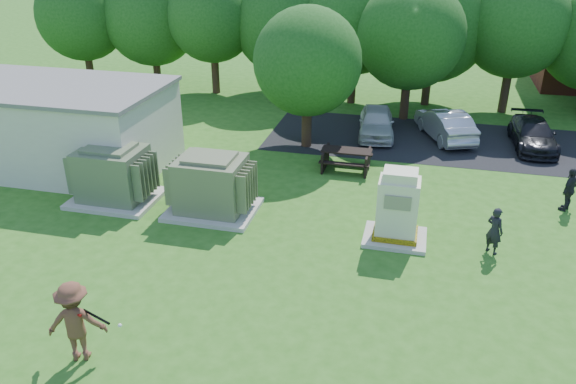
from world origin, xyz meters
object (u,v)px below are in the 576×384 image
(person_walking_right, at_px, (569,190))
(car_silver_a, at_px, (445,124))
(batter, at_px, (76,322))
(person_by_generator, at_px, (495,230))
(car_dark, at_px, (533,134))
(generator_cabinet, at_px, (397,210))
(picnic_table, at_px, (346,157))
(transformer_right, at_px, (212,186))
(car_white, at_px, (376,122))
(transformer_left, at_px, (113,175))

(person_walking_right, relative_size, car_silver_a, 0.37)
(batter, relative_size, car_silver_a, 0.48)
(batter, bearing_deg, person_by_generator, -162.45)
(person_walking_right, relative_size, car_dark, 0.38)
(generator_cabinet, distance_m, picnic_table, 5.69)
(transformer_right, distance_m, person_by_generator, 9.17)
(batter, distance_m, person_walking_right, 16.18)
(generator_cabinet, relative_size, car_white, 0.61)
(person_by_generator, bearing_deg, car_white, -23.64)
(transformer_left, xyz_separation_m, person_by_generator, (12.85, -0.50, -0.22))
(generator_cabinet, bearing_deg, transformer_right, 176.16)
(person_walking_right, bearing_deg, batter, -15.31)
(person_walking_right, height_order, car_silver_a, person_walking_right)
(generator_cabinet, height_order, car_silver_a, generator_cabinet)
(car_dark, bearing_deg, car_silver_a, 173.75)
(transformer_right, relative_size, batter, 1.50)
(transformer_left, height_order, transformer_right, same)
(picnic_table, bearing_deg, person_by_generator, -45.09)
(batter, bearing_deg, generator_cabinet, -151.87)
(car_dark, bearing_deg, transformer_left, -151.52)
(transformer_right, distance_m, batter, 7.54)
(picnic_table, height_order, car_silver_a, car_silver_a)
(picnic_table, bearing_deg, batter, -109.21)
(car_white, bearing_deg, transformer_right, -123.11)
(transformer_right, distance_m, person_walking_right, 12.27)
(person_walking_right, distance_m, car_silver_a, 7.61)
(person_by_generator, height_order, car_white, person_by_generator)
(car_white, bearing_deg, transformer_left, -138.54)
(transformer_right, height_order, generator_cabinet, generator_cabinet)
(transformer_left, height_order, car_dark, transformer_left)
(transformer_right, distance_m, picnic_table, 6.18)
(person_walking_right, bearing_deg, car_white, -96.14)
(person_walking_right, bearing_deg, car_silver_a, -113.72)
(generator_cabinet, distance_m, person_by_generator, 2.91)
(person_walking_right, xyz_separation_m, car_silver_a, (-4.08, 6.42, -0.09))
(generator_cabinet, height_order, batter, generator_cabinet)
(transformer_left, distance_m, car_silver_a, 14.90)
(transformer_right, xyz_separation_m, batter, (-0.35, -7.53, 0.03))
(car_dark, bearing_deg, car_white, 178.60)
(generator_cabinet, bearing_deg, person_walking_right, 31.75)
(batter, xyz_separation_m, car_white, (5.04, 16.62, -0.34))
(car_dark, bearing_deg, transformer_right, -144.09)
(car_silver_a, bearing_deg, picnic_table, 28.38)
(batter, bearing_deg, transformer_left, -84.99)
(person_walking_right, bearing_deg, picnic_table, -68.19)
(transformer_right, height_order, person_walking_right, transformer_right)
(transformer_right, bearing_deg, car_silver_a, 50.57)
(batter, xyz_separation_m, car_dark, (11.93, 16.77, -0.40))
(car_silver_a, bearing_deg, car_dark, 154.13)
(transformer_left, distance_m, generator_cabinet, 9.97)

